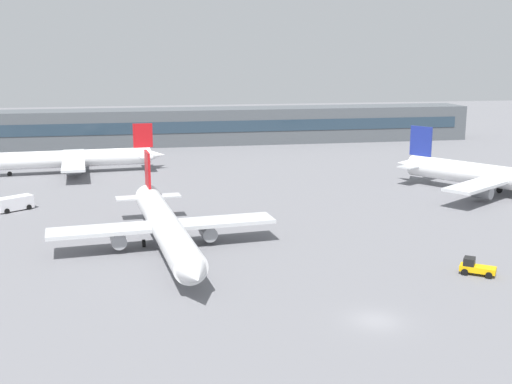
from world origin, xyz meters
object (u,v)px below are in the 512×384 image
at_px(service_van_white, 14,203).
at_px(airplane_far, 68,159).
at_px(airplane_near, 165,226).
at_px(baggage_tug_yellow, 475,267).
at_px(airplane_mid, 507,178).

bearing_deg(service_van_white, airplane_far, 80.66).
distance_m(airplane_near, airplane_far, 55.53).
bearing_deg(baggage_tug_yellow, service_van_white, 143.97).
height_order(airplane_near, baggage_tug_yellow, airplane_near).
xyz_separation_m(airplane_near, service_van_white, (-21.04, 23.67, -1.81)).
relative_size(airplane_far, baggage_tug_yellow, 9.91).
xyz_separation_m(airplane_far, baggage_tug_yellow, (47.73, -67.69, -2.03)).
bearing_deg(airplane_near, airplane_far, 106.95).
relative_size(airplane_near, service_van_white, 7.19).
height_order(airplane_far, service_van_white, airplane_far).
distance_m(baggage_tug_yellow, service_van_white, 65.01).
bearing_deg(airplane_near, service_van_white, 131.63).
xyz_separation_m(airplane_far, service_van_white, (-4.85, -29.45, -1.72)).
bearing_deg(airplane_far, airplane_near, -73.05).
bearing_deg(airplane_mid, airplane_near, -161.69).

